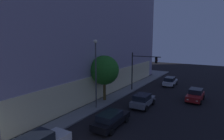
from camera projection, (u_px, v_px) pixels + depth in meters
The scene contains 8 objects.
modern_building at pixel (41, 25), 35.28m from camera, with size 37.30×30.41×21.92m.
traffic_light_far_corner at pixel (141, 66), 30.23m from camera, with size 0.38×4.69×6.10m.
street_lamp_sidewalk at pixel (96, 66), 22.46m from camera, with size 0.44×0.44×8.18m.
sidewalk_tree at pixel (104, 70), 25.54m from camera, with size 3.92×3.92×6.09m.
car_black at pixel (111, 119), 18.34m from camera, with size 4.80×2.05×1.50m.
car_grey at pixel (143, 100), 23.82m from camera, with size 4.30×2.15×1.65m.
car_red at pixel (195, 95), 26.12m from camera, with size 4.22×2.13×1.64m.
car_white at pixel (170, 81), 34.76m from camera, with size 4.34×2.03×1.58m.
Camera 1 is at (-8.77, -7.05, 8.36)m, focal length 30.72 mm.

